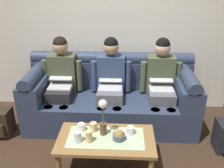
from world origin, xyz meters
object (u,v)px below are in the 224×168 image
flower_vase (103,116)px  cup_far_left (89,136)px  cup_far_center (78,137)px  cup_far_right (81,127)px  person_middle (111,79)px  person_right (161,80)px  coffee_table (106,142)px  person_left (61,78)px  cup_near_right (93,127)px  snack_bowl (119,136)px  couch (111,98)px  cup_near_left (131,130)px  backpack_left (0,123)px

flower_vase → cup_far_left: size_ratio=3.36×
cup_far_center → cup_far_right: cup_far_center is taller
person_middle → person_right: (0.69, -0.00, 0.00)m
person_right → cup_far_left: bearing=-129.4°
coffee_table → cup_far_center: size_ratio=8.91×
person_left → cup_near_right: bearing=-57.7°
person_middle → snack_bowl: bearing=-82.0°
couch → cup_near_right: (-0.14, -0.86, 0.09)m
person_middle → coffee_table: size_ratio=1.18×
cup_near_left → cup_near_right: bearing=175.8°
cup_near_left → person_left: bearing=136.9°
cup_near_left → cup_far_right: size_ratio=1.02×
flower_vase → cup_far_left: bearing=-135.4°
cup_near_right → backpack_left: 1.39m
person_left → cup_far_center: 1.14m
coffee_table → cup_near_left: size_ratio=12.29×
cup_near_right → backpack_left: cup_near_right is taller
coffee_table → cup_far_right: 0.32m
person_left → flower_vase: 1.12m
snack_bowl → cup_near_left: snack_bowl is taller
snack_bowl → cup_far_left: bearing=-170.3°
cup_near_left → cup_near_right: (-0.41, 0.03, 0.01)m
couch → person_middle: bearing=-90.0°
cup_near_left → cup_far_right: bearing=176.3°
person_right → cup_near_right: person_right is taller
flower_vase → cup_near_right: 0.22m
person_left → person_middle: same height
coffee_table → cup_far_right: size_ratio=12.54×
person_left → backpack_left: 0.99m
person_left → cup_far_right: person_left is taller
cup_far_center → cup_far_left: size_ratio=0.94×
cup_near_left → cup_far_center: (-0.54, -0.16, 0.02)m
cup_near_left → backpack_left: (-1.70, 0.46, -0.26)m
cup_near_left → cup_far_left: bearing=-160.1°
couch → cup_far_left: 1.06m
cup_far_center → person_right: bearing=47.3°
coffee_table → flower_vase: 0.30m
snack_bowl → backpack_left: (-1.58, 0.56, -0.26)m
coffee_table → cup_near_left: bearing=16.7°
coffee_table → cup_far_left: (-0.17, -0.08, 0.12)m
person_left → snack_bowl: 1.30m
person_left → couch: bearing=0.3°
backpack_left → cup_far_center: bearing=-28.3°
snack_bowl → cup_near_right: snack_bowl is taller
flower_vase → cup_far_right: size_ratio=5.04×
cup_far_left → cup_far_right: cup_far_left is taller
flower_vase → cup_far_center: bearing=-150.4°
person_middle → backpack_left: size_ratio=3.27×
person_left → coffee_table: size_ratio=1.18×
cup_near_right → cup_far_left: bearing=-97.4°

